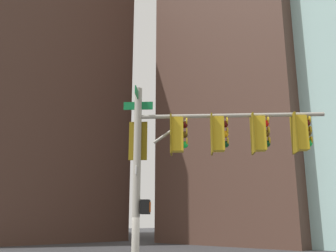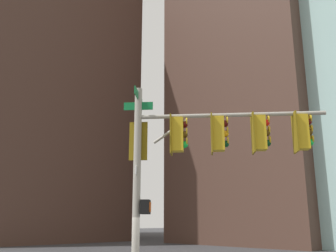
{
  "view_description": "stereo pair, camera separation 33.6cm",
  "coord_description": "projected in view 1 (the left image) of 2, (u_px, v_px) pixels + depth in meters",
  "views": [
    {
      "loc": [
        7.15,
        8.3,
        2.39
      ],
      "look_at": [
        -0.57,
        0.73,
        5.13
      ],
      "focal_mm": 40.41,
      "sensor_mm": 36.0,
      "label": 1
    },
    {
      "loc": [
        6.91,
        8.53,
        2.39
      ],
      "look_at": [
        -0.57,
        0.73,
        5.13
      ],
      "focal_mm": 40.41,
      "sensor_mm": 36.0,
      "label": 2
    }
  ],
  "objects": [
    {
      "name": "signal_pole_assembly",
      "position": [
        197.0,
        149.0,
        10.98
      ],
      "size": [
        4.12,
        4.62,
        6.32
      ],
      "rotation": [
        0.0,
        0.0,
        2.29
      ],
      "color": "#9E998C",
      "rests_on": "ground_plane"
    },
    {
      "name": "building_brick_farside",
      "position": [
        41.0,
        134.0,
        69.85
      ],
      "size": [
        22.97,
        19.96,
        36.06
      ],
      "primitive_type": "cube",
      "color": "brown",
      "rests_on": "ground_plane"
    },
    {
      "name": "building_brick_midblock",
      "position": [
        35.0,
        91.0,
        50.33
      ],
      "size": [
        21.08,
        14.94,
        38.49
      ],
      "primitive_type": "cube",
      "color": "#4C3328",
      "rests_on": "ground_plane"
    },
    {
      "name": "building_brick_nearside",
      "position": [
        271.0,
        60.0,
        52.76
      ],
      "size": [
        27.3,
        17.78,
        48.46
      ],
      "primitive_type": "cube",
      "color": "#4C3328",
      "rests_on": "ground_plane"
    }
  ]
}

